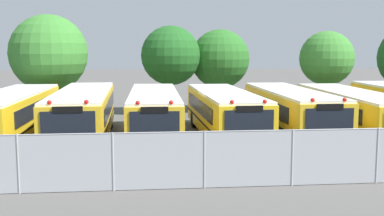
{
  "coord_description": "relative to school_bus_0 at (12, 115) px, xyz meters",
  "views": [
    {
      "loc": [
        -3.89,
        -23.55,
        4.62
      ],
      "look_at": [
        -1.56,
        0.0,
        1.6
      ],
      "focal_mm": 43.94,
      "sensor_mm": 36.0,
      "label": 1
    }
  ],
  "objects": [
    {
      "name": "chainlink_fence",
      "position": [
        9.98,
        -8.61,
        -0.36
      ],
      "size": [
        26.88,
        0.07,
        1.94
      ],
      "color": "#9EA0A3",
      "rests_on": "ground_plane"
    },
    {
      "name": "school_bus_3",
      "position": [
        10.6,
        0.08,
        -0.02
      ],
      "size": [
        2.84,
        10.73,
        2.54
      ],
      "rotation": [
        0.0,
        0.0,
        3.17
      ],
      "color": "yellow",
      "rests_on": "ground_plane"
    },
    {
      "name": "ground_plane",
      "position": [
        10.49,
        -0.08,
        -1.37
      ],
      "size": [
        160.0,
        160.0,
        0.0
      ],
      "primitive_type": "plane",
      "color": "#514F4C"
    },
    {
      "name": "school_bus_2",
      "position": [
        7.0,
        -0.13,
        -0.0
      ],
      "size": [
        2.58,
        10.91,
        2.59
      ],
      "rotation": [
        0.0,
        0.0,
        3.13
      ],
      "color": "yellow",
      "rests_on": "ground_plane"
    },
    {
      "name": "tree_1",
      "position": [
        0.18,
        8.57,
        3.0
      ],
      "size": [
        5.15,
        5.15,
        6.85
      ],
      "color": "#4C3823",
      "rests_on": "ground_plane"
    },
    {
      "name": "school_bus_4",
      "position": [
        13.99,
        -0.23,
        0.01
      ],
      "size": [
        2.54,
        10.69,
        2.62
      ],
      "rotation": [
        0.0,
        0.0,
        3.14
      ],
      "color": "yellow",
      "rests_on": "ground_plane"
    },
    {
      "name": "school_bus_0",
      "position": [
        0.0,
        0.0,
        0.0
      ],
      "size": [
        2.67,
        11.29,
        2.59
      ],
      "rotation": [
        0.0,
        0.0,
        3.13
      ],
      "color": "yellow",
      "rests_on": "ground_plane"
    },
    {
      "name": "tree_2",
      "position": [
        8.34,
        9.67,
        2.72
      ],
      "size": [
        4.2,
        4.2,
        6.21
      ],
      "color": "#4C3823",
      "rests_on": "ground_plane"
    },
    {
      "name": "school_bus_1",
      "position": [
        3.5,
        -0.13,
        0.04
      ],
      "size": [
        2.83,
        11.4,
        2.67
      ],
      "rotation": [
        0.0,
        0.0,
        3.17
      ],
      "color": "yellow",
      "rests_on": "ground_plane"
    },
    {
      "name": "tree_3",
      "position": [
        12.17,
        10.63,
        2.51
      ],
      "size": [
        4.32,
        4.32,
        6.0
      ],
      "color": "#4C3823",
      "rests_on": "ground_plane"
    },
    {
      "name": "tree_4",
      "position": [
        19.31,
        8.43,
        2.48
      ],
      "size": [
        3.83,
        3.83,
        5.83
      ],
      "color": "#4C3823",
      "rests_on": "ground_plane"
    },
    {
      "name": "school_bus_5",
      "position": [
        17.4,
        -0.08,
        -0.05
      ],
      "size": [
        2.91,
        11.72,
        2.5
      ],
      "rotation": [
        0.0,
        0.0,
        3.11
      ],
      "color": "yellow",
      "rests_on": "ground_plane"
    }
  ]
}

